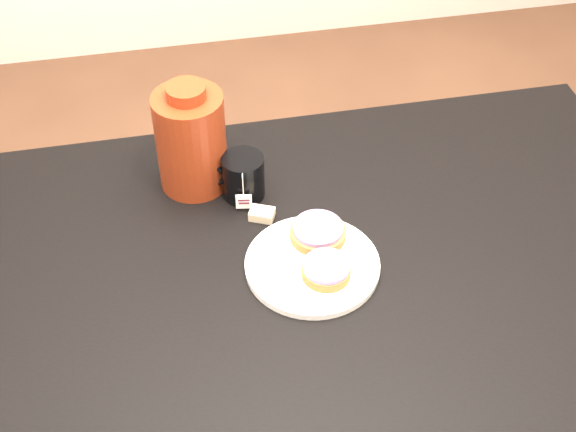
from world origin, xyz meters
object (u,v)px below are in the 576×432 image
at_px(teabag_pouch, 262,214).
at_px(bagel_front, 326,270).
at_px(mug, 242,177).
at_px(table, 307,305).
at_px(bagel_package, 191,140).
at_px(bagel_back, 318,232).
at_px(plate, 312,264).

bearing_deg(teabag_pouch, bagel_front, -65.08).
relative_size(bagel_front, mug, 0.74).
distance_m(table, bagel_front, 0.11).
height_order(table, bagel_front, bagel_front).
distance_m(table, bagel_package, 0.38).
relative_size(table, teabag_pouch, 31.11).
bearing_deg(bagel_back, table, -114.72).
xyz_separation_m(bagel_back, bagel_front, (-0.01, -0.09, 0.00)).
distance_m(bagel_front, bagel_package, 0.37).
distance_m(table, bagel_back, 0.14).
relative_size(teabag_pouch, bagel_package, 0.20).
bearing_deg(mug, plate, -58.06).
distance_m(mug, bagel_package, 0.12).
xyz_separation_m(plate, mug, (-0.09, 0.21, 0.04)).
bearing_deg(table, bagel_package, 119.91).
bearing_deg(bagel_package, bagel_front, -57.64).
relative_size(table, mug, 11.09).
bearing_deg(bagel_back, teabag_pouch, 136.65).
bearing_deg(bagel_front, table, 147.47).
xyz_separation_m(plate, bagel_package, (-0.17, 0.27, 0.09)).
bearing_deg(teabag_pouch, mug, 108.88).
xyz_separation_m(table, teabag_pouch, (-0.05, 0.16, 0.09)).
xyz_separation_m(mug, bagel_package, (-0.09, 0.06, 0.06)).
xyz_separation_m(teabag_pouch, bagel_package, (-0.11, 0.13, 0.09)).
xyz_separation_m(bagel_front, bagel_package, (-0.19, 0.30, 0.08)).
bearing_deg(table, plate, 53.38).
bearing_deg(plate, bagel_back, 68.72).
bearing_deg(bagel_package, teabag_pouch, -49.14).
bearing_deg(mug, bagel_back, -44.63).
relative_size(bagel_back, bagel_package, 0.56).
height_order(table, bagel_back, bagel_back).
distance_m(table, plate, 0.09).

